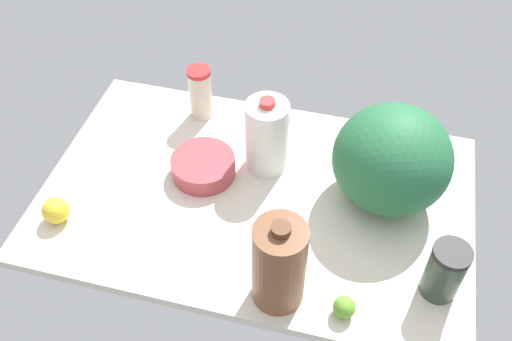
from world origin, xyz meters
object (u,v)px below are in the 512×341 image
Objects in this scene: tumbler_cup at (200,93)px; milk_jug at (265,136)px; lemon_near_front at (56,210)px; lime_far_back at (344,307)px; mixing_bowl at (203,166)px; shaker_bottle at (445,271)px; chocolate_milk_jug at (279,265)px; watermelon at (392,159)px; orange_beside_bowl at (277,120)px.

milk_jug is at bearing 146.64° from tumbler_cup.
lime_far_back is at bearing 173.49° from lemon_near_front.
mixing_bowl is 1.13× the size of shaker_bottle.
shaker_bottle is at bearing -163.99° from chocolate_milk_jug.
lime_far_back is (-46.03, 34.85, -0.15)cm from mixing_bowl.
lime_far_back is (-29.69, 42.91, -8.80)cm from milk_jug.
mixing_bowl is 57.74cm from lime_far_back.
mixing_bowl is 53.02cm from watermelon.
mixing_bowl is at bearing -48.48° from chocolate_milk_jug.
shaker_bottle is at bearing 148.20° from tumbler_cup.
milk_jug is 3.18× the size of orange_beside_bowl.
lime_far_back is at bearing 132.60° from tumbler_cup.
chocolate_milk_jug is at bearing 172.98° from lemon_near_front.
milk_jug is (-16.34, -8.06, 8.65)cm from mixing_bowl.
tumbler_cup is 69.43cm from chocolate_milk_jug.
chocolate_milk_jug reaches higher than milk_jug.
orange_beside_bowl is at bearing -28.22° from watermelon.
orange_beside_bowl is (-24.95, 0.92, -5.03)cm from tumbler_cup.
chocolate_milk_jug is 19.25cm from lime_far_back.
chocolate_milk_jug is at bearing 60.25° from watermelon.
orange_beside_bowl is (50.94, -46.14, -4.36)cm from shaker_bottle.
milk_jug is 43.72cm from chocolate_milk_jug.
tumbler_cup is at bearing -33.36° from milk_jug.
watermelon is at bearing -160.19° from lemon_near_front.
chocolate_milk_jug is (-29.70, 33.55, 9.94)cm from mixing_bowl.
watermelon is at bearing -59.76° from shaker_bottle.
watermelon is at bearing 174.47° from milk_jug.
mixing_bowl is 26.46cm from tumbler_cup.
tumbler_cup is 80.67cm from lime_far_back.
mixing_bowl is 71.40cm from shaker_bottle.
mixing_bowl is at bearing 54.79° from orange_beside_bowl.
chocolate_milk_jug is 63.90cm from lemon_near_front.
shaker_bottle is 100.71cm from lemon_near_front.
lemon_near_front is (33.07, 25.82, 0.77)cm from mixing_bowl.
lemon_near_front is at bearing 63.82° from tumbler_cup.
tumbler_cup is 2.29× the size of orange_beside_bowl.
tumbler_cup reaches higher than lime_far_back.
shaker_bottle reaches higher than orange_beside_bowl.
watermelon is at bearing -119.75° from chocolate_milk_jug.
watermelon is 44.03cm from chocolate_milk_jug.
shaker_bottle reaches higher than lemon_near_front.
orange_beside_bowl is at bearing -77.00° from chocolate_milk_jug.
lemon_near_front is at bearing -6.51° from lime_far_back.
milk_jug is at bearing -5.53° from watermelon.
shaker_bottle is (-15.95, 27.36, -6.22)cm from watermelon.
lemon_near_front is at bearing 1.77° from shaker_bottle.
watermelon reaches higher than orange_beside_bowl.
chocolate_milk_jug reaches higher than orange_beside_bowl.
watermelon is at bearing -174.84° from mixing_bowl.
orange_beside_bowl is (-0.19, -15.38, -7.65)cm from milk_jug.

